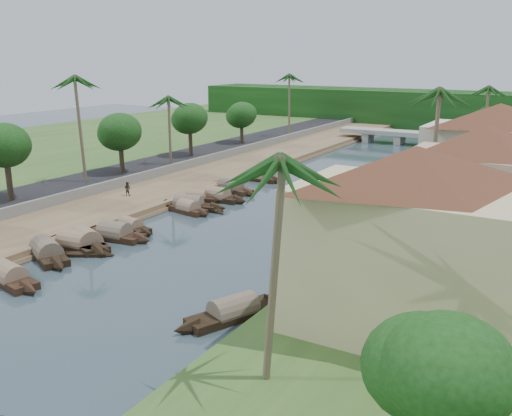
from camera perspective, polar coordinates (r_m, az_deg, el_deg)
The scene contains 41 objects.
ground at distance 43.64m, azimuth -9.64°, elevation -6.45°, with size 220.00×220.00×0.00m, color #32434C.
left_bank at distance 68.04m, azimuth -9.36°, elevation 1.77°, with size 10.00×180.00×0.80m, color brown.
right_bank at distance 53.70m, azimuth 20.98°, elevation -2.45°, with size 16.00×180.00×1.20m, color #305522.
road at distance 73.57m, azimuth -14.51°, elevation 2.73°, with size 8.00×180.00×1.40m, color black.
retaining_wall at distance 70.53m, azimuth -12.04°, elevation 2.90°, with size 0.40×180.00×1.10m, color slate.
treeline at distance 134.10m, azimuth 18.93°, elevation 9.25°, with size 120.00×14.00×8.00m.
bridge at distance 107.20m, azimuth 15.75°, elevation 6.98°, with size 28.00×4.00×2.40m.
building_near at distance 31.34m, azimuth 15.11°, elevation -3.07°, with size 14.85×14.85×10.20m.
building_mid at distance 46.43m, azimuth 21.56°, elevation 1.92°, with size 14.11×14.11×9.70m.
building_far at distance 60.16m, azimuth 22.79°, elevation 4.86°, with size 15.59×15.59×10.20m.
sampan_2 at distance 44.94m, azimuth -23.53°, elevation -6.34°, with size 8.33×3.23×2.16m.
sampan_3 at distance 49.10m, azimuth -20.19°, elevation -4.21°, with size 8.64×5.35×2.33m.
sampan_4 at distance 50.55m, azimuth -17.67°, elevation -3.44°, with size 7.72×2.44×2.17m.
sampan_5 at distance 50.72m, azimuth -16.67°, elevation -3.29°, with size 7.94×4.70×2.46m.
sampan_6 at distance 52.20m, azimuth -13.96°, elevation -2.57°, with size 7.88×2.50×2.31m.
sampan_7 at distance 54.15m, azimuth -12.44°, elevation -1.86°, with size 6.58×2.54×1.78m.
sampan_8 at distance 59.36m, azimuth -6.80°, elevation -0.10°, with size 6.24×2.53×1.93m.
sampan_9 at distance 60.84m, azimuth -6.77°, elevation 0.29°, with size 8.66×3.85×2.16m.
sampan_10 at distance 63.77m, azimuth -5.99°, elevation 0.99°, with size 6.41×3.31×1.81m.
sampan_11 at distance 64.10m, azimuth -3.93°, elevation 1.13°, with size 7.87×2.04×2.25m.
sampan_12 at distance 68.33m, azimuth -2.60°, elevation 2.02°, with size 9.07×3.97×2.14m.
sampan_13 at distance 74.07m, azimuth 0.33°, elevation 3.07°, with size 7.72×2.28×2.10m.
sampan_14 at distance 35.99m, azimuth -2.26°, elevation -10.36°, with size 4.93×8.55×2.11m.
sampan_15 at distance 46.29m, azimuth 6.12°, elevation -4.50°, with size 4.70×7.57×2.07m.
sampan_16 at distance 62.94m, azimuth 13.25°, elevation 0.48°, with size 4.11×7.76×1.93m.
canoe_1 at distance 48.53m, azimuth -16.65°, elevation -4.52°, with size 4.57×3.04×0.78m.
canoe_2 at distance 60.70m, azimuth -4.65°, elevation 0.00°, with size 5.56×3.28×0.84m.
palm_0 at distance 24.10m, azimuth 1.44°, elevation 4.30°, with size 3.20×3.20×11.97m.
palm_1 at distance 40.24m, azimuth 14.84°, elevation 4.99°, with size 3.20×3.20×9.68m.
palm_2 at distance 52.03m, azimuth 17.79°, elevation 10.80°, with size 3.20×3.20×13.26m.
palm_3 at distance 71.28m, azimuth 21.94°, elevation 9.06°, with size 3.20×3.20×10.23m.
palm_5 at distance 68.69m, azimuth -17.45°, elevation 12.08°, with size 3.20×3.20×13.51m.
palm_6 at distance 77.45m, azimuth -8.76°, elevation 10.68°, with size 3.20×3.20×10.46m.
palm_7 at distance 85.89m, azimuth 22.24°, elevation 10.91°, with size 3.20×3.20×11.80m.
palm_8 at distance 103.97m, azimuth 3.41°, elevation 12.97°, with size 3.20×3.20×12.43m.
tree_2 at distance 62.84m, azimuth -23.79°, elevation 5.66°, with size 5.11×5.11×7.73m.
tree_3 at distance 73.66m, azimuth -13.45°, elevation 7.34°, with size 5.34×5.34×7.29m.
tree_4 at distance 84.71m, azimuth -6.63°, elevation 8.81°, with size 5.08×5.08×7.47m.
tree_5 at distance 96.69m, azimuth -1.45°, elevation 9.23°, with size 4.85×4.85×6.61m.
tree_7 at distance 21.45m, azimuth 17.75°, elevation -15.20°, with size 4.65×4.65×6.10m.
person_far at distance 64.38m, azimuth -12.74°, elevation 1.90°, with size 0.75×0.58×1.54m, color #2D281F.
Camera 1 is at (26.36, -30.94, 15.90)m, focal length 40.00 mm.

